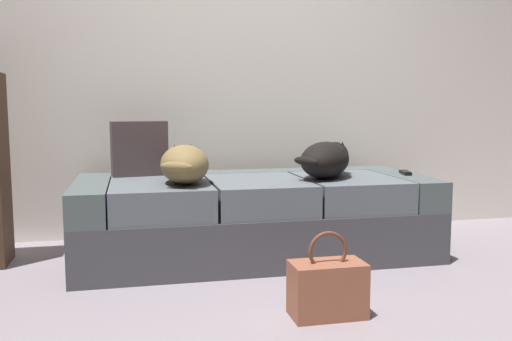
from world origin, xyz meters
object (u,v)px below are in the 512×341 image
at_px(dog_dark, 327,159).
at_px(handbag, 327,288).
at_px(dog_tan, 184,163).
at_px(throw_pillow, 139,148).
at_px(tv_remote, 405,173).
at_px(couch, 254,217).

height_order(dog_dark, handbag, dog_dark).
relative_size(dog_tan, throw_pillow, 1.89).
xyz_separation_m(dog_tan, tv_remote, (1.41, 0.07, -0.10)).
bearing_deg(couch, handbag, -84.96).
distance_m(tv_remote, handbag, 1.38).
relative_size(tv_remote, handbag, 0.40).
bearing_deg(throw_pillow, dog_dark, -16.86).
bearing_deg(dog_tan, dog_dark, 2.91).
height_order(couch, tv_remote, tv_remote).
bearing_deg(dog_dark, dog_tan, -177.09).
xyz_separation_m(couch, tv_remote, (0.98, -0.05, 0.25)).
xyz_separation_m(couch, throw_pillow, (-0.67, 0.26, 0.41)).
bearing_deg(couch, dog_tan, -164.61).
distance_m(dog_tan, throw_pillow, 0.46).
height_order(couch, dog_tan, dog_tan).
bearing_deg(dog_tan, couch, 15.39).
height_order(dog_tan, tv_remote, dog_tan).
xyz_separation_m(couch, dog_dark, (0.44, -0.08, 0.35)).
xyz_separation_m(dog_dark, handbag, (-0.34, -0.97, -0.46)).
xyz_separation_m(dog_dark, tv_remote, (0.54, 0.03, -0.10)).
bearing_deg(tv_remote, handbag, -119.18).
bearing_deg(throw_pillow, couch, -21.20).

